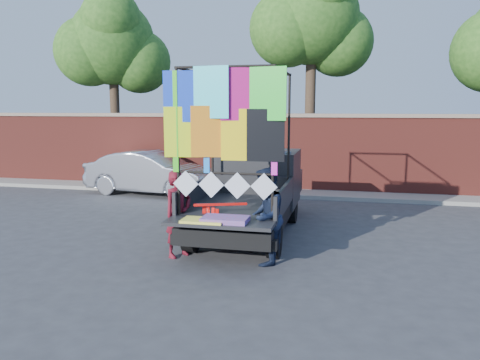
% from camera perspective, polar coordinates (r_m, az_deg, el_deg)
% --- Properties ---
extents(ground, '(90.00, 90.00, 0.00)m').
position_cam_1_polar(ground, '(9.29, -2.11, -8.74)').
color(ground, '#38383A').
rests_on(ground, ground).
extents(brick_wall, '(30.00, 0.45, 2.61)m').
position_cam_1_polar(brick_wall, '(15.79, 4.45, 3.43)').
color(brick_wall, maroon).
rests_on(brick_wall, ground).
extents(curb, '(30.00, 1.20, 0.12)m').
position_cam_1_polar(curb, '(15.28, 4.00, -1.54)').
color(curb, gray).
rests_on(curb, ground).
extents(tree_left, '(4.20, 3.30, 7.05)m').
position_cam_1_polar(tree_left, '(18.99, -15.35, 15.51)').
color(tree_left, '#38281C').
rests_on(tree_left, ground).
extents(tree_mid, '(4.20, 3.30, 7.73)m').
position_cam_1_polar(tree_mid, '(16.97, 8.82, 18.54)').
color(tree_mid, '#38281C').
rests_on(tree_mid, ground).
extents(pickup_truck, '(2.22, 5.59, 3.52)m').
position_cam_1_polar(pickup_truck, '(11.00, 1.74, -1.21)').
color(pickup_truck, black).
rests_on(pickup_truck, ground).
extents(sedan, '(4.43, 1.98, 1.41)m').
position_cam_1_polar(sedan, '(15.48, -10.73, 0.88)').
color(sedan, silver).
rests_on(sedan, ground).
extents(woman, '(0.64, 0.72, 1.64)m').
position_cam_1_polar(woman, '(8.89, -7.54, -4.12)').
color(woman, maroon).
rests_on(woman, ground).
extents(man, '(0.70, 0.88, 1.75)m').
position_cam_1_polar(man, '(8.40, 3.07, -4.45)').
color(man, '#151F36').
rests_on(man, ground).
extents(streamer_bundle, '(0.94, 0.39, 0.67)m').
position_cam_1_polar(streamer_bundle, '(8.63, -3.11, -4.25)').
color(streamer_bundle, red).
rests_on(streamer_bundle, ground).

